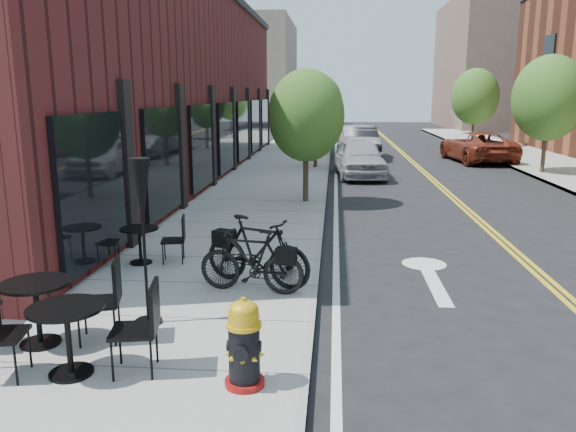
{
  "coord_description": "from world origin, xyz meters",
  "views": [
    {
      "loc": [
        0.23,
        -7.3,
        3.22
      ],
      "look_at": [
        -0.61,
        2.84,
        1.0
      ],
      "focal_mm": 35.0,
      "sensor_mm": 36.0,
      "label": 1
    }
  ],
  "objects": [
    {
      "name": "ground",
      "position": [
        0.0,
        0.0,
        0.0
      ],
      "size": [
        120.0,
        120.0,
        0.0
      ],
      "primitive_type": "plane",
      "color": "black",
      "rests_on": "ground"
    },
    {
      "name": "sidewalk_near",
      "position": [
        -2.0,
        10.0,
        0.06
      ],
      "size": [
        4.0,
        70.0,
        0.12
      ],
      "primitive_type": "cube",
      "color": "#9E9B93",
      "rests_on": "ground"
    },
    {
      "name": "building_near",
      "position": [
        -6.5,
        14.0,
        3.5
      ],
      "size": [
        5.0,
        28.0,
        7.0
      ],
      "primitive_type": "cube",
      "color": "#4C1918",
      "rests_on": "ground"
    },
    {
      "name": "bg_building_left",
      "position": [
        -8.0,
        48.0,
        5.0
      ],
      "size": [
        8.0,
        14.0,
        10.0
      ],
      "primitive_type": "cube",
      "color": "#726656",
      "rests_on": "ground"
    },
    {
      "name": "bg_building_right",
      "position": [
        16.0,
        50.0,
        6.0
      ],
      "size": [
        10.0,
        16.0,
        12.0
      ],
      "primitive_type": "cube",
      "color": "brown",
      "rests_on": "ground"
    },
    {
      "name": "tree_near_a",
      "position": [
        -0.6,
        9.0,
        2.6
      ],
      "size": [
        2.2,
        2.2,
        3.81
      ],
      "color": "#382B1E",
      "rests_on": "sidewalk_near"
    },
    {
      "name": "tree_near_b",
      "position": [
        -0.6,
        17.0,
        2.71
      ],
      "size": [
        2.3,
        2.3,
        3.98
      ],
      "color": "#382B1E",
      "rests_on": "sidewalk_near"
    },
    {
      "name": "tree_near_c",
      "position": [
        -0.6,
        25.0,
        2.53
      ],
      "size": [
        2.1,
        2.1,
        3.67
      ],
      "color": "#382B1E",
      "rests_on": "sidewalk_near"
    },
    {
      "name": "tree_near_d",
      "position": [
        -0.6,
        33.0,
        2.79
      ],
      "size": [
        2.4,
        2.4,
        4.11
      ],
      "color": "#382B1E",
      "rests_on": "sidewalk_near"
    },
    {
      "name": "tree_far_b",
      "position": [
        8.6,
        16.0,
        3.06
      ],
      "size": [
        2.8,
        2.8,
        4.62
      ],
      "color": "#382B1E",
      "rests_on": "sidewalk_far"
    },
    {
      "name": "tree_far_c",
      "position": [
        8.6,
        28.0,
        3.06
      ],
      "size": [
        2.8,
        2.8,
        4.62
      ],
      "color": "#382B1E",
      "rests_on": "sidewalk_far"
    },
    {
      "name": "fire_hydrant",
      "position": [
        -0.7,
        -1.79,
        0.6
      ],
      "size": [
        0.45,
        0.45,
        1.0
      ],
      "rotation": [
        0.0,
        0.0,
        0.03
      ],
      "color": "maroon",
      "rests_on": "sidewalk_near"
    },
    {
      "name": "bicycle_left",
      "position": [
        -1.05,
        1.13,
        0.64
      ],
      "size": [
        1.78,
        0.77,
        1.03
      ],
      "primitive_type": "imported",
      "rotation": [
        0.0,
        0.0,
        -1.74
      ],
      "color": "black",
      "rests_on": "sidewalk_near"
    },
    {
      "name": "bicycle_right",
      "position": [
        -1.0,
        1.49,
        0.7
      ],
      "size": [
        1.99,
        1.22,
        1.16
      ],
      "primitive_type": "imported",
      "rotation": [
        0.0,
        0.0,
        1.19
      ],
      "color": "black",
      "rests_on": "sidewalk_near"
    },
    {
      "name": "bistro_set_a",
      "position": [
        -2.69,
        -1.71,
        0.65
      ],
      "size": [
        1.99,
        0.97,
        1.05
      ],
      "rotation": [
        0.0,
        0.0,
        0.17
      ],
      "color": "black",
      "rests_on": "sidewalk_near"
    },
    {
      "name": "bistro_set_b",
      "position": [
        -3.43,
        -0.99,
        0.66
      ],
      "size": [
        2.03,
        1.04,
        1.07
      ],
      "rotation": [
        0.0,
        0.0,
        0.25
      ],
      "color": "black",
      "rests_on": "sidewalk_near"
    },
    {
      "name": "bistro_set_c",
      "position": [
        -3.34,
        2.5,
        0.56
      ],
      "size": [
        1.68,
        0.83,
        0.88
      ],
      "rotation": [
        0.0,
        0.0,
        0.2
      ],
      "color": "black",
      "rests_on": "sidewalk_near"
    },
    {
      "name": "patio_umbrella",
      "position": [
        -2.29,
        -0.22,
        1.76
      ],
      "size": [
        0.37,
        0.37,
        2.28
      ],
      "color": "black",
      "rests_on": "sidewalk_near"
    },
    {
      "name": "parked_car_a",
      "position": [
        1.22,
        14.94,
        0.75
      ],
      "size": [
        2.16,
        4.57,
        1.51
      ],
      "primitive_type": "imported",
      "rotation": [
        0.0,
        0.0,
        0.09
      ],
      "color": "#A6A9AE",
      "rests_on": "ground"
    },
    {
      "name": "parked_car_b",
      "position": [
        1.48,
        21.89,
        0.82
      ],
      "size": [
        2.04,
        5.09,
        1.64
      ],
      "primitive_type": "imported",
      "rotation": [
        0.0,
        0.0,
        0.06
      ],
      "color": "black",
      "rests_on": "ground"
    },
    {
      "name": "parked_car_c",
      "position": [
        1.6,
        25.21,
        0.65
      ],
      "size": [
        2.04,
        4.55,
        1.29
      ],
      "primitive_type": "imported",
      "rotation": [
        0.0,
        0.0,
        -0.05
      ],
      "color": "#A1A0A5",
      "rests_on": "ground"
    },
    {
      "name": "parked_car_far",
      "position": [
        7.08,
        20.53,
        0.73
      ],
      "size": [
        3.05,
        5.52,
        1.46
      ],
      "primitive_type": "imported",
      "rotation": [
        0.0,
        0.0,
        3.26
      ],
      "color": "maroon",
      "rests_on": "ground"
    }
  ]
}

